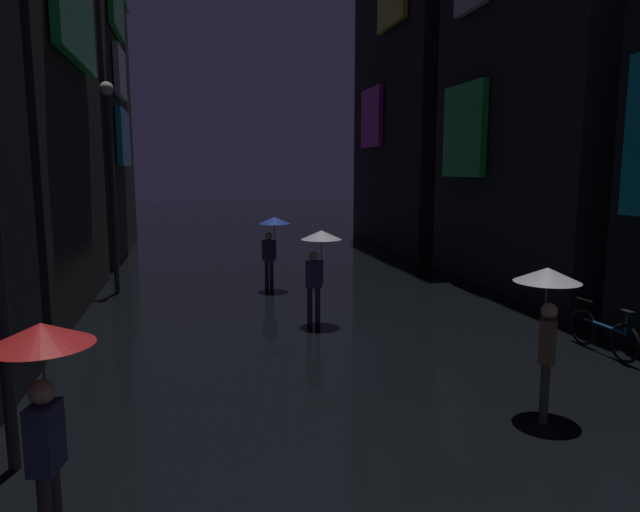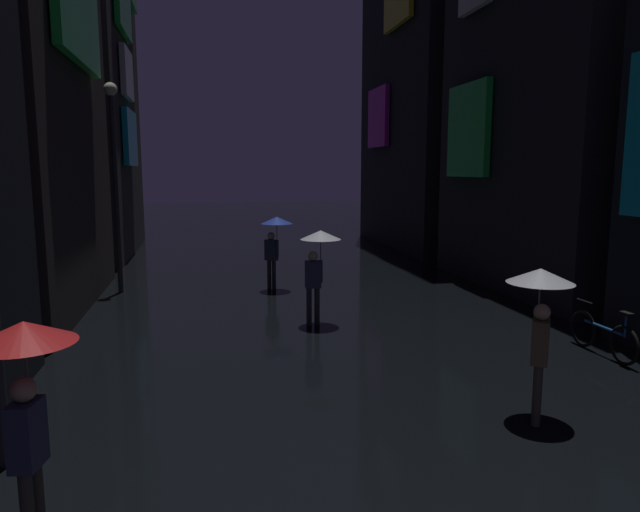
% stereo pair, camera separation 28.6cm
% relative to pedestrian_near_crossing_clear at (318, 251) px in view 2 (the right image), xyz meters
% --- Properties ---
extents(building_left_far, '(4.25, 8.72, 15.31)m').
position_rel_pedestrian_near_crossing_clear_xyz_m(building_left_far, '(-7.30, 12.33, 6.00)').
color(building_left_far, '#33302D').
rests_on(building_left_far, ground).
extents(building_right_mid, '(4.25, 7.67, 12.67)m').
position_rel_pedestrian_near_crossing_clear_xyz_m(building_right_mid, '(7.66, 2.82, 4.66)').
color(building_right_mid, '#232328').
rests_on(building_right_mid, ground).
extents(pedestrian_near_crossing_clear, '(0.90, 0.90, 2.12)m').
position_rel_pedestrian_near_crossing_clear_xyz_m(pedestrian_near_crossing_clear, '(0.00, 0.00, 0.00)').
color(pedestrian_near_crossing_clear, '#2D2D38').
rests_on(pedestrian_near_crossing_clear, ground).
extents(pedestrian_midstreet_centre_clear, '(0.90, 0.90, 2.12)m').
position_rel_pedestrian_near_crossing_clear_xyz_m(pedestrian_midstreet_centre_clear, '(1.98, -5.44, 0.00)').
color(pedestrian_midstreet_centre_clear, '#38332D').
rests_on(pedestrian_midstreet_centre_clear, ground).
extents(pedestrian_far_right_red, '(0.90, 0.90, 2.12)m').
position_rel_pedestrian_near_crossing_clear_xyz_m(pedestrian_far_right_red, '(-4.04, -6.98, 0.00)').
color(pedestrian_far_right_red, '#38332D').
rests_on(pedestrian_far_right_red, ground).
extents(pedestrian_midstreet_left_blue, '(0.90, 0.90, 2.12)m').
position_rel_pedestrian_near_crossing_clear_xyz_m(pedestrian_midstreet_left_blue, '(-0.47, 3.93, 0.00)').
color(pedestrian_midstreet_left_blue, '#2D2D38').
rests_on(pedestrian_midstreet_left_blue, ground).
extents(bicycle_parked_at_storefront, '(0.12, 1.82, 0.96)m').
position_rel_pedestrian_near_crossing_clear_xyz_m(bicycle_parked_at_storefront, '(4.78, -3.21, -1.28)').
color(bicycle_parked_at_storefront, black).
rests_on(bicycle_parked_at_storefront, ground).
extents(streetlamp_left_far, '(0.36, 0.36, 5.77)m').
position_rel_pedestrian_near_crossing_clear_xyz_m(streetlamp_left_far, '(-4.82, 4.44, 1.92)').
color(streetlamp_left_far, '#2D2D33').
rests_on(streetlamp_left_far, ground).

